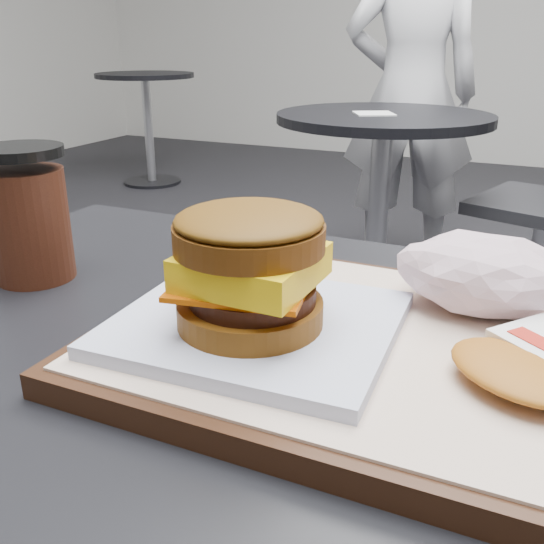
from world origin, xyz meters
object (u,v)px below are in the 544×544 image
at_px(crumpled_wrapper, 483,273).
at_px(neighbor_table, 380,174).
at_px(breakfast_sandwich, 252,282).
at_px(patron, 411,93).
at_px(coffee_cup, 29,219).
at_px(serving_tray, 377,348).

height_order(crumpled_wrapper, neighbor_table, crumpled_wrapper).
bearing_deg(crumpled_wrapper, breakfast_sandwich, -140.55).
relative_size(crumpled_wrapper, patron, 0.08).
bearing_deg(breakfast_sandwich, crumpled_wrapper, 39.45).
relative_size(crumpled_wrapper, coffee_cup, 1.01).
relative_size(serving_tray, neighbor_table, 0.51).
xyz_separation_m(crumpled_wrapper, coffee_cup, (-0.39, -0.06, 0.01)).
height_order(breakfast_sandwich, crumpled_wrapper, breakfast_sandwich).
bearing_deg(breakfast_sandwich, neighbor_table, 101.51).
bearing_deg(breakfast_sandwich, patron, 99.72).
bearing_deg(serving_tray, crumpled_wrapper, 53.86).
xyz_separation_m(crumpled_wrapper, patron, (-0.52, 2.15, -0.06)).
height_order(serving_tray, crumpled_wrapper, crumpled_wrapper).
bearing_deg(coffee_cup, neighbor_table, 92.82).
bearing_deg(crumpled_wrapper, serving_tray, -126.14).
bearing_deg(patron, neighbor_table, 77.70).
distance_m(crumpled_wrapper, neighbor_table, 1.62).
bearing_deg(crumpled_wrapper, patron, 103.74).
height_order(breakfast_sandwich, neighbor_table, breakfast_sandwich).
xyz_separation_m(serving_tray, breakfast_sandwich, (-0.08, -0.03, 0.05)).
bearing_deg(patron, serving_tray, 84.68).
height_order(breakfast_sandwich, patron, patron).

